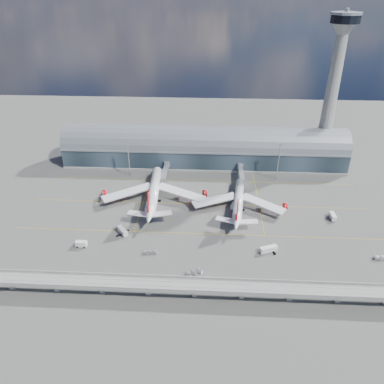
# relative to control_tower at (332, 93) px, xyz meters

# --- Properties ---
(ground) EXTENTS (500.00, 500.00, 0.00)m
(ground) POSITION_rel_control_tower_xyz_m (-85.00, -83.00, -51.64)
(ground) COLOR #474744
(ground) RESTS_ON ground
(taxi_lines) EXTENTS (200.00, 80.12, 0.01)m
(taxi_lines) POSITION_rel_control_tower_xyz_m (-85.00, -60.89, -51.63)
(taxi_lines) COLOR gold
(taxi_lines) RESTS_ON ground
(terminal) EXTENTS (200.00, 30.00, 28.00)m
(terminal) POSITION_rel_control_tower_xyz_m (-85.00, -5.01, -40.30)
(terminal) COLOR #1F2A33
(terminal) RESTS_ON ground
(control_tower) EXTENTS (19.00, 19.00, 103.00)m
(control_tower) POSITION_rel_control_tower_xyz_m (0.00, 0.00, 0.00)
(control_tower) COLOR gray
(control_tower) RESTS_ON ground
(guideway) EXTENTS (220.00, 8.50, 7.20)m
(guideway) POSITION_rel_control_tower_xyz_m (-85.00, -138.00, -46.34)
(guideway) COLOR gray
(guideway) RESTS_ON ground
(floodlight_mast_left) EXTENTS (3.00, 0.70, 25.70)m
(floodlight_mast_left) POSITION_rel_control_tower_xyz_m (-135.00, -28.00, -38.00)
(floodlight_mast_left) COLOR gray
(floodlight_mast_left) RESTS_ON ground
(floodlight_mast_right) EXTENTS (3.00, 0.70, 25.70)m
(floodlight_mast_right) POSITION_rel_control_tower_xyz_m (-35.00, -28.00, -38.00)
(floodlight_mast_right) COLOR gray
(floodlight_mast_right) RESTS_ON ground
(airliner_left) EXTENTS (65.31, 68.61, 20.91)m
(airliner_left) POSITION_rel_control_tower_xyz_m (-113.78, -59.77, -45.66)
(airliner_left) COLOR white
(airliner_left) RESTS_ON ground
(airliner_right) EXTENTS (57.04, 59.64, 18.91)m
(airliner_right) POSITION_rel_control_tower_xyz_m (-62.83, -66.46, -46.73)
(airliner_right) COLOR white
(airliner_right) RESTS_ON ground
(jet_bridge_left) EXTENTS (4.40, 28.00, 7.25)m
(jet_bridge_left) POSITION_rel_control_tower_xyz_m (-110.41, -29.88, -46.46)
(jet_bridge_left) COLOR gray
(jet_bridge_left) RESTS_ON ground
(jet_bridge_right) EXTENTS (4.40, 32.00, 7.25)m
(jet_bridge_right) POSITION_rel_control_tower_xyz_m (-59.17, -31.82, -46.46)
(jet_bridge_right) COLOR gray
(jet_bridge_right) RESTS_ON ground
(service_truck_0) EXTENTS (6.95, 7.89, 3.30)m
(service_truck_0) POSITION_rel_control_tower_xyz_m (-125.51, -95.46, -49.93)
(service_truck_0) COLOR silver
(service_truck_0) RESTS_ON ground
(service_truck_1) EXTENTS (5.65, 2.90, 3.24)m
(service_truck_1) POSITION_rel_control_tower_xyz_m (-144.04, -107.43, -50.00)
(service_truck_1) COLOR silver
(service_truck_1) RESTS_ON ground
(service_truck_2) EXTENTS (9.17, 5.51, 3.20)m
(service_truck_2) POSITION_rel_control_tower_xyz_m (-49.90, -106.46, -49.97)
(service_truck_2) COLOR silver
(service_truck_2) RESTS_ON ground
(service_truck_3) EXTENTS (2.86, 6.63, 3.17)m
(service_truck_3) POSITION_rel_control_tower_xyz_m (-10.09, -74.74, -50.01)
(service_truck_3) COLOR silver
(service_truck_3) RESTS_ON ground
(service_truck_4) EXTENTS (3.83, 5.89, 3.14)m
(service_truck_4) POSITION_rel_control_tower_xyz_m (-65.61, -66.80, -50.05)
(service_truck_4) COLOR silver
(service_truck_4) RESTS_ON ground
(service_truck_5) EXTENTS (5.28, 4.72, 2.49)m
(service_truck_5) POSITION_rel_control_tower_xyz_m (-78.99, -60.92, -50.36)
(service_truck_5) COLOR silver
(service_truck_5) RESTS_ON ground
(cargo_train_0) EXTENTS (7.01, 2.37, 1.54)m
(cargo_train_0) POSITION_rel_control_tower_xyz_m (-108.19, -111.06, -50.83)
(cargo_train_0) COLOR gray
(cargo_train_0) RESTS_ON ground
(cargo_train_1) EXTENTS (8.01, 4.71, 1.79)m
(cargo_train_1) POSITION_rel_control_tower_xyz_m (-85.88, -124.55, -50.70)
(cargo_train_1) COLOR gray
(cargo_train_1) RESTS_ON ground
(cargo_train_2) EXTENTS (5.46, 2.16, 1.81)m
(cargo_train_2) POSITION_rel_control_tower_xyz_m (3.33, -109.21, -50.69)
(cargo_train_2) COLOR gray
(cargo_train_2) RESTS_ON ground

